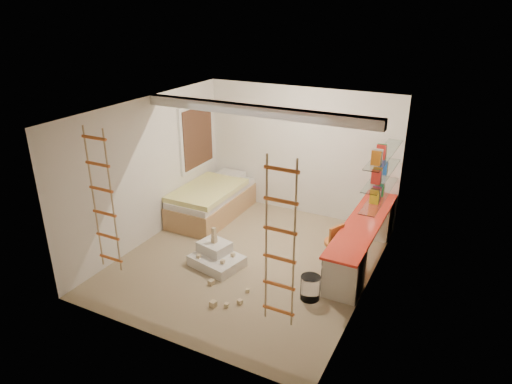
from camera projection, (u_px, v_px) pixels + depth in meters
The scene contains 15 objects.
floor at pixel (248, 260), 7.80m from camera, with size 4.50×4.50×0.00m, color #9B8864.
ceiling_beam at pixel (256, 111), 7.08m from camera, with size 4.00×0.18×0.16m, color white.
window_frame at pixel (196, 137), 9.26m from camera, with size 0.06×1.15×1.35m, color white.
window_blind at pixel (198, 137), 9.24m from camera, with size 0.02×1.00×1.20m, color #4C2D1E.
rope_ladder_left at pixel (103, 201), 6.34m from camera, with size 0.41×0.04×2.13m, color #D95E25, non-canonical shape.
rope_ladder_right at pixel (280, 245), 5.21m from camera, with size 0.41×0.04×2.13m, color orange, non-canonical shape.
waste_bin at pixel (310, 288), 6.73m from camera, with size 0.30×0.30×0.37m, color white.
desk at pixel (362, 239), 7.64m from camera, with size 0.56×2.80×0.75m.
shelves at pixel (382, 175), 7.37m from camera, with size 0.25×1.80×0.71m.
bed at pixel (212, 201), 9.30m from camera, with size 1.02×2.00×0.69m.
task_lamp at pixel (377, 180), 8.16m from camera, with size 0.14×0.36×0.57m.
swivel_chair at pixel (336, 252), 7.47m from camera, with size 0.62×0.62×0.80m.
play_platform at pixel (216, 257), 7.62m from camera, with size 0.92×0.79×0.36m.
toy_blocks at pixel (221, 267), 7.19m from camera, with size 1.15×1.17×0.63m.
books at pixel (383, 167), 7.32m from camera, with size 0.14×0.64×0.92m.
Camera 1 is at (3.18, -5.95, 4.08)m, focal length 32.00 mm.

